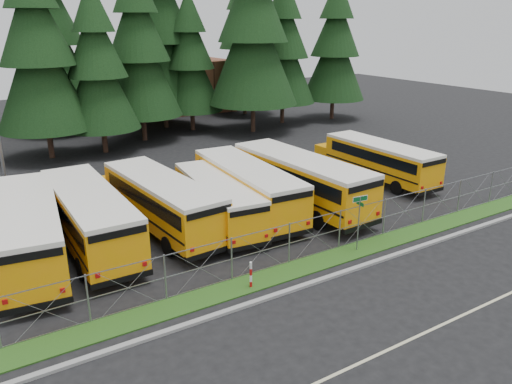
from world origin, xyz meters
TOP-DOWN VIEW (x-y plane):
  - ground at (0.00, 0.00)m, footprint 120.00×120.00m
  - curb at (0.00, -3.10)m, footprint 50.00×0.25m
  - grass_verge at (0.00, -1.70)m, footprint 50.00×1.40m
  - road_lane_line at (0.00, -8.00)m, footprint 50.00×0.12m
  - chainlink_fence at (0.00, -1.00)m, footprint 44.00×0.10m
  - brick_building at (6.00, 40.00)m, footprint 22.00×10.00m
  - bus_1 at (-10.94, 5.43)m, footprint 4.17×11.67m
  - bus_2 at (-8.23, 5.74)m, footprint 2.75×11.33m
  - bus_3 at (-4.49, 5.90)m, footprint 3.50×11.25m
  - bus_4 at (-1.59, 5.04)m, footprint 3.44×10.00m
  - bus_5 at (0.56, 5.60)m, footprint 3.28×11.22m
  - bus_6 at (3.67, 4.83)m, footprint 3.40×12.01m
  - bus_east at (11.43, 6.06)m, footprint 2.55×10.28m
  - street_sign at (2.55, -1.68)m, footprint 0.84×0.55m
  - striped_bollard at (-3.65, -1.99)m, footprint 0.11×0.11m
  - conifer_3 at (-6.53, 24.20)m, footprint 7.30×7.30m
  - conifer_4 at (-2.33, 23.70)m, footprint 6.22×6.22m
  - conifer_5 at (2.04, 26.18)m, footprint 7.15×7.15m
  - conifer_6 at (7.75, 27.92)m, footprint 6.08×6.08m
  - conifer_7 at (12.50, 24.03)m, footprint 8.59×8.59m
  - conifer_8 at (17.54, 26.23)m, footprint 6.82×6.82m
  - conifer_9 at (23.64, 25.20)m, footprint 6.84×6.84m
  - conifer_11 at (-3.82, 34.23)m, footprint 8.34×8.34m
  - conifer_12 at (5.96, 30.56)m, footprint 8.37×8.37m
  - conifer_13 at (16.88, 32.97)m, footprint 7.45×7.45m

SIDE VIEW (x-z plane):
  - ground at x=0.00m, z-range 0.00..0.00m
  - road_lane_line at x=0.00m, z-range 0.00..0.01m
  - grass_verge at x=0.00m, z-range 0.00..0.06m
  - curb at x=0.00m, z-range 0.00..0.12m
  - striped_bollard at x=-3.65m, z-range 0.00..1.20m
  - chainlink_fence at x=0.00m, z-range 0.00..2.00m
  - bus_4 at x=-1.59m, z-range 0.00..2.57m
  - bus_east at x=11.43m, z-range 0.00..2.69m
  - bus_3 at x=-4.49m, z-range 0.00..2.90m
  - bus_5 at x=0.56m, z-range 0.00..2.91m
  - bus_2 at x=-8.23m, z-range 0.00..2.96m
  - bus_1 at x=-10.94m, z-range 0.00..2.99m
  - bus_6 at x=3.67m, z-range 0.00..3.12m
  - street_sign at x=2.55m, z-range 0.63..3.44m
  - brick_building at x=6.00m, z-range 0.00..6.00m
  - conifer_6 at x=7.75m, z-range 0.00..13.44m
  - conifer_4 at x=-2.33m, z-range 0.00..13.75m
  - conifer_8 at x=17.54m, z-range 0.00..15.09m
  - conifer_9 at x=23.64m, z-range 0.00..15.13m
  - conifer_5 at x=2.04m, z-range 0.00..15.81m
  - conifer_3 at x=-6.53m, z-range 0.00..16.15m
  - conifer_13 at x=16.88m, z-range 0.00..16.47m
  - conifer_11 at x=-3.82m, z-range 0.00..18.43m
  - conifer_12 at x=5.96m, z-range 0.00..18.52m
  - conifer_7 at x=12.50m, z-range 0.00..19.01m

